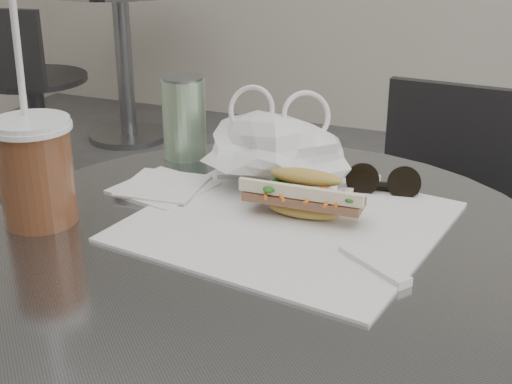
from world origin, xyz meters
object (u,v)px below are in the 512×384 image
at_px(sunglasses, 383,183).
at_px(drink_can, 184,118).
at_px(iced_coffee, 36,170).
at_px(banh_mi, 304,195).
at_px(bg_table, 123,46).
at_px(chair_far, 429,286).
at_px(bg_chair, 32,116).

height_order(sunglasses, drink_can, drink_can).
distance_m(iced_coffee, drink_can, 0.30).
relative_size(banh_mi, iced_coffee, 0.65).
height_order(bg_table, banh_mi, banh_mi).
bearing_deg(sunglasses, chair_far, 77.93).
distance_m(sunglasses, drink_can, 0.34).
relative_size(bg_chair, drink_can, 5.82).
bearing_deg(bg_table, chair_far, -41.54).
distance_m(bg_table, drink_can, 2.42).
distance_m(iced_coffee, sunglasses, 0.48).
height_order(chair_far, bg_chair, bg_chair).
bearing_deg(drink_can, banh_mi, -31.58).
bearing_deg(bg_chair, sunglasses, -45.42).
height_order(bg_chair, banh_mi, banh_mi).
bearing_deg(sunglasses, bg_chair, 134.73).
height_order(bg_table, chair_far, chair_far).
xyz_separation_m(bg_table, bg_chair, (0.09, -0.81, -0.11)).
bearing_deg(chair_far, banh_mi, 83.64).
xyz_separation_m(bg_chair, sunglasses, (1.62, -1.19, 0.41)).
xyz_separation_m(chair_far, sunglasses, (-0.02, -0.47, 0.42)).
distance_m(chair_far, banh_mi, 0.74).
height_order(iced_coffee, drink_can, iced_coffee).
height_order(bg_table, sunglasses, sunglasses).
bearing_deg(iced_coffee, sunglasses, 32.88).
bearing_deg(banh_mi, drink_can, 147.36).
distance_m(bg_table, banh_mi, 2.69).
bearing_deg(bg_table, iced_coffee, -59.91).
bearing_deg(banh_mi, chair_far, 78.92).
bearing_deg(banh_mi, iced_coffee, -157.78).
bearing_deg(drink_can, bg_table, 124.90).
bearing_deg(iced_coffee, bg_chair, 130.22).
height_order(bg_table, iced_coffee, iced_coffee).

